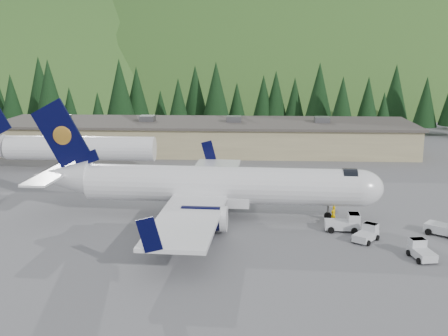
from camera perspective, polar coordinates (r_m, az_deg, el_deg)
ground at (r=60.64m, az=-0.30°, el=-4.91°), size 600.00×600.00×0.00m
airliner at (r=59.86m, az=-1.36°, el=-1.82°), size 37.75×35.39×12.54m
second_airliner at (r=85.95m, az=-16.25°, el=2.04°), size 27.50×11.00×10.05m
baggage_tug_a at (r=57.05m, az=12.23°, el=-5.48°), size 3.44×2.18×1.80m
baggage_tug_b at (r=58.41m, az=21.76°, el=-5.66°), size 3.78×3.45×1.84m
baggage_tug_c at (r=51.75m, az=19.37°, el=-7.93°), size 2.18×3.10×1.54m
terminal_building at (r=97.39m, az=-1.94°, el=3.28°), size 71.00×17.00×6.10m
baggage_tug_d at (r=54.76m, az=14.32°, el=-6.48°), size 2.85×3.14×1.52m
ramp_worker at (r=59.60m, az=11.05°, el=-4.60°), size 0.74×0.70×1.70m
tree_line at (r=119.96m, az=-1.50°, el=7.42°), size 113.20×18.16×14.46m
hills at (r=288.06m, az=12.99°, el=-8.43°), size 614.00×330.00×300.00m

